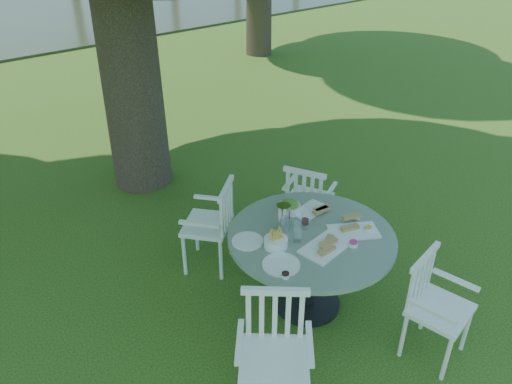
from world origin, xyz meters
The scene contains 7 objects.
ground centered at (0.00, 0.00, 0.00)m, with size 140.00×140.00×0.00m, color #1F3F0D.
table centered at (0.04, -0.44, 0.59)m, with size 1.33×1.33×0.73m.
chair_ne centered at (0.70, 0.27, 0.49)m, with size 0.54×0.55×0.84m.
chair_nw centered at (-0.23, 0.49, 0.51)m, with size 0.60×0.60×0.87m.
chair_sw centered at (-0.79, -0.94, 0.52)m, with size 0.61×0.61×0.88m.
chair_se centered at (0.38, -1.35, 0.50)m, with size 0.49×0.46×0.84m.
tableware centered at (-0.04, -0.36, 0.78)m, with size 1.09×0.85×0.23m.
Camera 1 is at (-2.37, -2.64, 3.02)m, focal length 35.00 mm.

